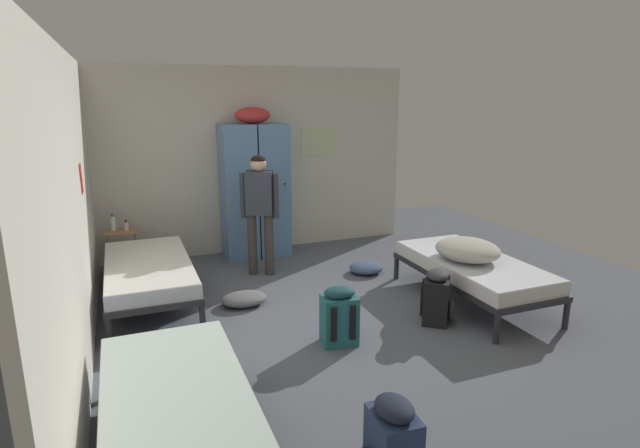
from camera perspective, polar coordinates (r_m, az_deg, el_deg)
name	(u,v)px	position (r m, az deg, el deg)	size (l,w,h in m)	color
ground_plane	(330,320)	(5.31, 1.09, -10.66)	(8.63, 8.63, 0.00)	#565B66
room_backdrop	(184,182)	(5.80, -14.91, 4.56)	(4.54, 5.45, 2.62)	beige
locker_bank	(255,188)	(7.19, -7.26, 3.98)	(0.90, 0.55, 2.07)	#5B84B2
shelf_unit	(122,247)	(6.99, -21.12, -2.44)	(0.38, 0.30, 0.57)	#99704C
bed_left_front	(177,408)	(3.43, -15.56, -19.08)	(0.90, 1.90, 0.49)	#28282D
bed_left_rear	(149,270)	(5.88, -18.52, -4.92)	(0.90, 1.90, 0.49)	#28282D
bed_right	(473,268)	(5.89, 16.61, -4.73)	(0.90, 1.90, 0.49)	#28282D
bedding_heap	(468,249)	(5.79, 16.08, -2.73)	(0.66, 0.74, 0.22)	#B7B2A8
person_traveler	(260,204)	(6.39, -6.73, 2.22)	(0.45, 0.31, 1.52)	#3D3833
water_bottle	(113,223)	(6.93, -22.02, 0.10)	(0.07, 0.07, 0.22)	silver
lotion_bottle	(126,226)	(6.88, -20.74, -0.21)	(0.05, 0.05, 0.14)	beige
backpack_black	(437,298)	(5.31, 12.91, -8.00)	(0.42, 0.41, 0.55)	black
backpack_navy	(391,445)	(3.27, 7.93, -23.12)	(0.35, 0.33, 0.55)	navy
backpack_teal	(339,316)	(4.77, 2.12, -10.22)	(0.35, 0.37, 0.55)	#23666B
clothes_pile_denim	(366,268)	(6.64, 5.15, -4.86)	(0.44, 0.40, 0.14)	#42567A
clothes_pile_grey	(244,299)	(5.71, -8.45, -8.23)	(0.49, 0.38, 0.14)	slate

